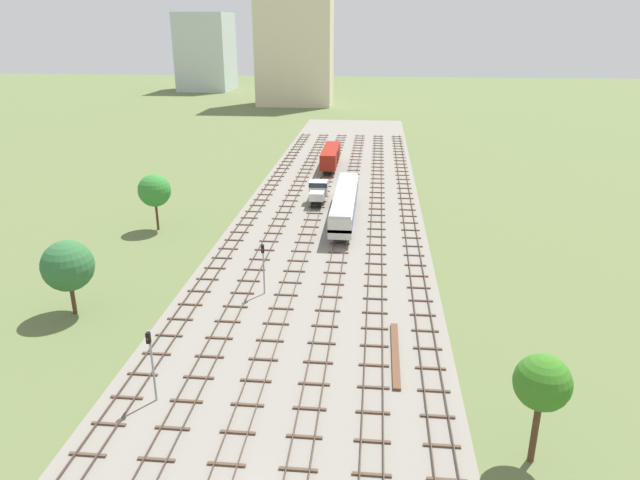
# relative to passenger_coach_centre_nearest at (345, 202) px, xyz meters

# --- Properties ---
(ground_plane) EXTENTS (480.00, 480.00, 0.00)m
(ground_plane) POSITION_rel_passenger_coach_centre_nearest_xyz_m (-2.23, 3.02, -2.61)
(ground_plane) COLOR #5B6B3D
(ballast_bed) EXTENTS (26.27, 176.00, 0.01)m
(ballast_bed) POSITION_rel_passenger_coach_centre_nearest_xyz_m (-2.23, 3.02, -2.61)
(ballast_bed) COLOR gray
(ballast_bed) RESTS_ON ground
(track_far_left) EXTENTS (2.40, 126.00, 0.29)m
(track_far_left) POSITION_rel_passenger_coach_centre_nearest_xyz_m (-13.36, 4.02, -2.48)
(track_far_left) COLOR #47382D
(track_far_left) RESTS_ON ground
(track_left) EXTENTS (2.40, 126.00, 0.29)m
(track_left) POSITION_rel_passenger_coach_centre_nearest_xyz_m (-8.91, 4.02, -2.48)
(track_left) COLOR #47382D
(track_left) RESTS_ON ground
(track_centre_left) EXTENTS (2.40, 126.00, 0.29)m
(track_centre_left) POSITION_rel_passenger_coach_centre_nearest_xyz_m (-4.45, 4.02, -2.48)
(track_centre_left) COLOR #47382D
(track_centre_left) RESTS_ON ground
(track_centre) EXTENTS (2.40, 126.00, 0.29)m
(track_centre) POSITION_rel_passenger_coach_centre_nearest_xyz_m (-0.00, 4.02, -2.48)
(track_centre) COLOR #47382D
(track_centre) RESTS_ON ground
(track_centre_right) EXTENTS (2.40, 126.00, 0.29)m
(track_centre_right) POSITION_rel_passenger_coach_centre_nearest_xyz_m (4.45, 4.02, -2.48)
(track_centre_right) COLOR #47382D
(track_centre_right) RESTS_ON ground
(track_right) EXTENTS (2.40, 126.00, 0.29)m
(track_right) POSITION_rel_passenger_coach_centre_nearest_xyz_m (8.91, 4.02, -2.48)
(track_right) COLOR #47382D
(track_right) RESTS_ON ground
(passenger_coach_centre_nearest) EXTENTS (2.96, 22.00, 3.80)m
(passenger_coach_centre_nearest) POSITION_rel_passenger_coach_centre_nearest_xyz_m (0.00, 0.00, 0.00)
(passenger_coach_centre_nearest) COLOR beige
(passenger_coach_centre_nearest) RESTS_ON ground
(shunter_loco_centre_left_near) EXTENTS (2.74, 8.46, 3.10)m
(shunter_loco_centre_left_near) POSITION_rel_passenger_coach_centre_nearest_xyz_m (-4.45, 8.60, -0.60)
(shunter_loco_centre_left_near) COLOR white
(shunter_loco_centre_left_near) RESTS_ON ground
(freight_boxcar_centre_left_mid) EXTENTS (2.87, 14.00, 3.60)m
(freight_boxcar_centre_left_mid) POSITION_rel_passenger_coach_centre_nearest_xyz_m (-4.45, 30.78, -0.16)
(freight_boxcar_centre_left_mid) COLOR maroon
(freight_boxcar_centre_left_mid) RESTS_ON ground
(signal_post_nearest) EXTENTS (0.28, 0.47, 5.71)m
(signal_post_nearest) POSITION_rel_passenger_coach_centre_nearest_xyz_m (-11.13, -42.54, 0.99)
(signal_post_nearest) COLOR gray
(signal_post_nearest) RESTS_ON ground
(signal_post_near) EXTENTS (0.28, 0.47, 5.40)m
(signal_post_near) POSITION_rel_passenger_coach_centre_nearest_xyz_m (-6.68, -24.28, 0.81)
(signal_post_near) COLOR gray
(signal_post_near) RESTS_ON ground
(lineside_tree_0) EXTENTS (3.40, 3.40, 7.39)m
(lineside_tree_0) POSITION_rel_passenger_coach_centre_nearest_xyz_m (14.25, -46.21, 3.01)
(lineside_tree_0) COLOR #4C331E
(lineside_tree_0) RESTS_ON ground
(lineside_tree_1) EXTENTS (4.71, 4.71, 7.21)m
(lineside_tree_1) POSITION_rel_passenger_coach_centre_nearest_xyz_m (-23.59, -30.20, 2.22)
(lineside_tree_1) COLOR #4C331E
(lineside_tree_1) RESTS_ON ground
(lineside_tree_2) EXTENTS (4.23, 4.23, 7.49)m
(lineside_tree_2) POSITION_rel_passenger_coach_centre_nearest_xyz_m (-24.35, -6.34, 2.75)
(lineside_tree_2) COLOR #4C331E
(lineside_tree_2) RESTS_ON ground
(skyline_tower_0) EXTENTS (20.35, 22.89, 30.41)m
(skyline_tower_0) POSITION_rel_passenger_coach_centre_nearest_xyz_m (-67.21, 168.56, 12.59)
(skyline_tower_0) COLOR silver
(skyline_tower_0) RESTS_ON ground
(skyline_tower_1) EXTENTS (24.61, 16.27, 46.83)m
(skyline_tower_1) POSITION_rel_passenger_coach_centre_nearest_xyz_m (-23.91, 123.70, 20.80)
(skyline_tower_1) COLOR beige
(skyline_tower_1) RESTS_ON ground
(spare_rail_bundle) EXTENTS (0.60, 10.00, 0.24)m
(spare_rail_bundle) POSITION_rel_passenger_coach_centre_nearest_xyz_m (6.19, -34.70, -2.49)
(spare_rail_bundle) COLOR brown
(spare_rail_bundle) RESTS_ON ground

